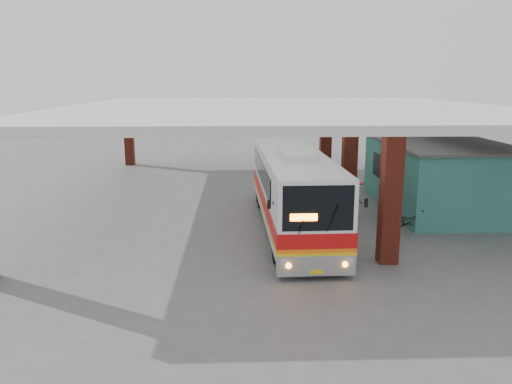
{
  "coord_description": "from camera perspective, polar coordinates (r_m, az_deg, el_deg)",
  "views": [
    {
      "loc": [
        -1.89,
        -18.36,
        5.84
      ],
      "look_at": [
        -1.2,
        0.0,
        1.72
      ],
      "focal_mm": 35.0,
      "sensor_mm": 36.0,
      "label": 1
    }
  ],
  "objects": [
    {
      "name": "brick_columns",
      "position": [
        23.87,
        5.86,
        3.73
      ],
      "size": [
        20.1,
        21.6,
        4.35
      ],
      "color": "maroon",
      "rests_on": "ground"
    },
    {
      "name": "ground",
      "position": [
        19.35,
        3.55,
        -4.96
      ],
      "size": [
        90.0,
        90.0,
        0.0
      ],
      "primitive_type": "plane",
      "color": "#515154",
      "rests_on": "ground"
    },
    {
      "name": "shop_building",
      "position": [
        24.62,
        20.29,
        1.83
      ],
      "size": [
        5.2,
        8.2,
        3.11
      ],
      "color": "#327E71",
      "rests_on": "ground"
    },
    {
      "name": "coach_bus",
      "position": [
        19.89,
        4.16,
        0.38
      ],
      "size": [
        2.64,
        11.33,
        3.28
      ],
      "rotation": [
        0.0,
        0.0,
        0.02
      ],
      "color": "silver",
      "rests_on": "ground"
    },
    {
      "name": "pedestrian",
      "position": [
        15.74,
        7.94,
        -6.27
      ],
      "size": [
        0.59,
        0.41,
        1.55
      ],
      "primitive_type": "imported",
      "rotation": [
        0.0,
        0.0,
        3.08
      ],
      "color": "red",
      "rests_on": "ground"
    },
    {
      "name": "red_chair",
      "position": [
        28.28,
        12.2,
        1.26
      ],
      "size": [
        0.5,
        0.5,
        0.89
      ],
      "rotation": [
        0.0,
        0.0,
        -0.09
      ],
      "color": "red",
      "rests_on": "ground"
    },
    {
      "name": "canopy_roof",
      "position": [
        25.01,
        3.37,
        9.53
      ],
      "size": [
        21.0,
        23.0,
        0.3
      ],
      "primitive_type": "cube",
      "color": "beige",
      "rests_on": "brick_columns"
    },
    {
      "name": "motorcycle",
      "position": [
        20.26,
        16.93,
        -3.28
      ],
      "size": [
        1.92,
        1.09,
        0.96
      ],
      "primitive_type": "imported",
      "rotation": [
        0.0,
        0.0,
        1.83
      ],
      "color": "black",
      "rests_on": "ground"
    }
  ]
}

